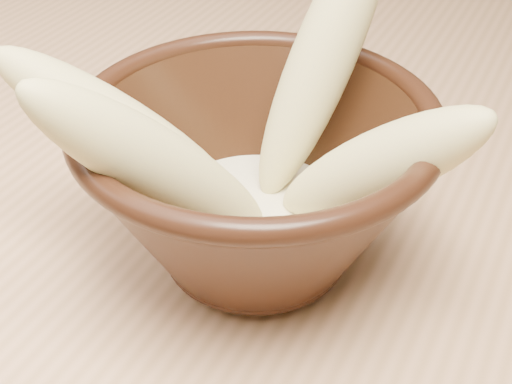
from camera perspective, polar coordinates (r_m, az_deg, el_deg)
table at (r=0.66m, az=-2.90°, el=0.50°), size 1.20×0.80×0.75m
bowl at (r=0.42m, az=0.00°, el=1.08°), size 0.21×0.21×0.12m
milk_puddle at (r=0.44m, az=0.00°, el=-1.94°), size 0.12×0.12×0.02m
banana_upright at (r=0.44m, az=5.34°, el=10.59°), size 0.08×0.13×0.18m
banana_left at (r=0.43m, az=-10.71°, el=4.87°), size 0.16×0.09×0.13m
banana_right at (r=0.40m, az=9.68°, el=2.03°), size 0.14×0.05×0.13m
banana_front at (r=0.37m, az=-7.91°, el=2.11°), size 0.12×0.14×0.15m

